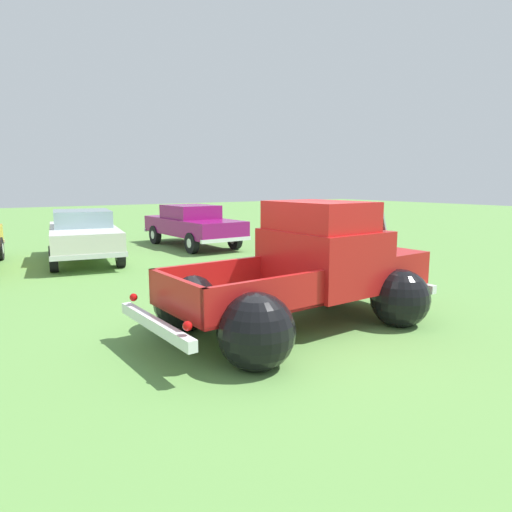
{
  "coord_description": "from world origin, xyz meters",
  "views": [
    {
      "loc": [
        -4.24,
        -5.35,
        2.21
      ],
      "look_at": [
        0.0,
        0.99,
        0.98
      ],
      "focal_mm": 32.1,
      "sensor_mm": 36.0,
      "label": 1
    }
  ],
  "objects_px": {
    "show_car_1": "(83,234)",
    "spectator_0": "(282,237)",
    "show_car_2": "(192,224)",
    "vintage_pickup_truck": "(311,276)"
  },
  "relations": [
    {
      "from": "vintage_pickup_truck",
      "to": "show_car_1",
      "type": "distance_m",
      "value": 8.18
    },
    {
      "from": "show_car_1",
      "to": "spectator_0",
      "type": "relative_size",
      "value": 2.88
    },
    {
      "from": "vintage_pickup_truck",
      "to": "show_car_2",
      "type": "bearing_deg",
      "value": 72.95
    },
    {
      "from": "show_car_2",
      "to": "vintage_pickup_truck",
      "type": "bearing_deg",
      "value": -16.33
    },
    {
      "from": "vintage_pickup_truck",
      "to": "show_car_1",
      "type": "relative_size",
      "value": 1.0
    },
    {
      "from": "vintage_pickup_truck",
      "to": "spectator_0",
      "type": "distance_m",
      "value": 3.91
    },
    {
      "from": "spectator_0",
      "to": "vintage_pickup_truck",
      "type": "bearing_deg",
      "value": 32.15
    },
    {
      "from": "vintage_pickup_truck",
      "to": "show_car_1",
      "type": "height_order",
      "value": "vintage_pickup_truck"
    },
    {
      "from": "vintage_pickup_truck",
      "to": "show_car_1",
      "type": "bearing_deg",
      "value": 98.4
    },
    {
      "from": "vintage_pickup_truck",
      "to": "show_car_1",
      "type": "xyz_separation_m",
      "value": [
        -1.54,
        8.04,
        0.02
      ]
    }
  ]
}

